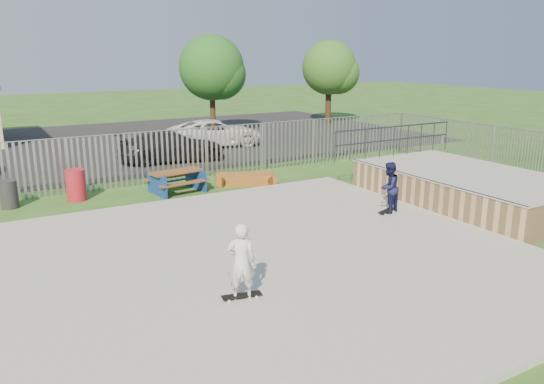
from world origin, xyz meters
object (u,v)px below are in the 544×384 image
picnic_table (177,181)px  skater_white (241,261)px  car_dark (171,146)px  tree_mid (212,68)px  trash_bin_grey (9,194)px  skater_navy (389,188)px  trash_bin_red (76,185)px  tree_right (329,68)px  funbox (246,179)px  car_white (216,133)px

picnic_table → skater_white: (-1.96, -9.03, 0.53)m
car_dark → tree_mid: tree_mid is taller
picnic_table → trash_bin_grey: trash_bin_grey is taller
picnic_table → skater_navy: bearing=-61.2°
tree_mid → skater_navy: (-2.14, -17.92, -3.05)m
trash_bin_red → skater_white: skater_white is taller
tree_mid → skater_white: (-8.62, -20.90, -3.05)m
skater_navy → tree_mid: bearing=-115.9°
picnic_table → trash_bin_red: size_ratio=1.92×
trash_bin_red → car_dark: size_ratio=0.22×
skater_navy → tree_right: bearing=-140.1°
trash_bin_grey → skater_navy: 12.03m
picnic_table → trash_bin_grey: bearing=163.7°
trash_bin_grey → skater_white: skater_white is taller
tree_right → skater_navy: size_ratio=3.64×
trash_bin_grey → car_dark: size_ratio=0.19×
picnic_table → skater_navy: skater_navy is taller
funbox → tree_mid: bearing=93.9°
trash_bin_grey → funbox: bearing=-6.7°
funbox → trash_bin_red: 6.09m
funbox → trash_bin_red: size_ratio=2.03×
car_dark → skater_navy: (2.81, -11.40, 0.22)m
tree_right → picnic_table: bearing=-141.2°
picnic_table → car_white: size_ratio=0.41×
trash_bin_red → tree_mid: 15.40m
car_dark → car_white: bearing=-44.2°
picnic_table → trash_bin_red: 3.40m
trash_bin_red → tree_right: (19.07, 11.97, 3.30)m
trash_bin_grey → car_white: size_ratio=0.18×
skater_navy → funbox: bearing=-92.0°
trash_bin_red → trash_bin_grey: bearing=176.5°
tree_mid → car_dark: bearing=-127.2°
picnic_table → funbox: picnic_table is taller
skater_navy → skater_white: 7.13m
tree_mid → skater_white: size_ratio=3.77×
skater_white → car_dark: bearing=-83.1°
skater_white → picnic_table: bearing=-81.1°
picnic_table → tree_right: bearing=30.8°
skater_navy → car_white: bearing=-111.6°
skater_white → car_white: bearing=-91.3°
car_white → funbox: bearing=173.1°
funbox → tree_mid: size_ratio=0.37×
trash_bin_grey → tree_mid: (12.03, 11.08, 3.53)m
trash_bin_red → tree_right: size_ratio=0.19×
trash_bin_grey → car_white: 12.80m
car_white → skater_white: skater_white is taller
car_dark → tree_mid: size_ratio=0.81×
skater_white → skater_navy: bearing=-134.0°
trash_bin_red → tree_mid: (9.99, 11.21, 3.45)m
funbox → tree_mid: 13.22m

